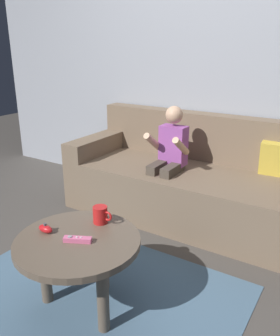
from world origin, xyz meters
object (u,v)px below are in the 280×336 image
at_px(nunchuk_red, 46,229).
at_px(couch, 193,183).
at_px(game_remote_pink_near_edge, 77,240).
at_px(coffee_mug, 101,215).
at_px(coffee_table, 79,250).
at_px(person_seated_on_couch, 168,157).

bearing_deg(nunchuk_red, couch, 80.71).
relative_size(game_remote_pink_near_edge, coffee_mug, 1.20).
relative_size(couch, coffee_table, 3.13).
xyz_separation_m(couch, coffee_table, (-0.04, -1.33, 0.07)).
xyz_separation_m(person_seated_on_couch, coffee_table, (0.10, -1.16, -0.17)).
height_order(nunchuk_red, coffee_mug, coffee_mug).
xyz_separation_m(coffee_table, game_remote_pink_near_edge, (0.02, -0.03, 0.08)).
relative_size(person_seated_on_couch, coffee_table, 1.43).
bearing_deg(coffee_mug, person_seated_on_couch, 95.75).
bearing_deg(coffee_mug, couch, 87.68).
bearing_deg(person_seated_on_couch, coffee_table, -84.89).
xyz_separation_m(game_remote_pink_near_edge, nunchuk_red, (-0.20, -0.02, 0.01)).
bearing_deg(nunchuk_red, person_seated_on_couch, 86.12).
bearing_deg(game_remote_pink_near_edge, nunchuk_red, -174.92).
relative_size(couch, person_seated_on_couch, 2.19).
bearing_deg(nunchuk_red, coffee_table, 13.10).
height_order(couch, coffee_mug, couch).
relative_size(coffee_table, coffee_mug, 5.41).
bearing_deg(couch, nunchuk_red, -99.29).
bearing_deg(person_seated_on_couch, coffee_mug, -84.25).
height_order(person_seated_on_couch, nunchuk_red, person_seated_on_couch).
xyz_separation_m(person_seated_on_couch, coffee_mug, (0.10, -0.97, -0.05)).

